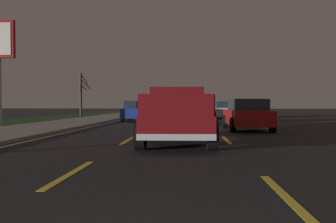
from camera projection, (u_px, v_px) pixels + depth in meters
ground at (185, 119)px, 27.93m from camera, size 144.00×144.00×0.00m
sidewalk_shoulder at (101, 118)px, 28.43m from camera, size 108.00×4.00×0.12m
grass_verge at (47, 119)px, 28.76m from camera, size 108.00×6.00×0.01m
lane_markings at (153, 117)px, 31.20m from camera, size 108.00×7.04×0.01m
pickup_truck at (177, 113)px, 10.69m from camera, size 5.49×2.41×1.87m
sedan_blue at (138, 111)px, 24.41m from camera, size 4.41×2.04×1.54m
sedan_red at (247, 114)px, 15.93m from camera, size 4.42×2.06×1.54m
sedan_white at (179, 112)px, 20.07m from camera, size 4.42×2.05×1.54m
sedan_silver at (224, 110)px, 29.28m from camera, size 4.44×2.08×1.54m
bare_tree_far at (81, 93)px, 35.42m from camera, size 2.04×1.09×4.75m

